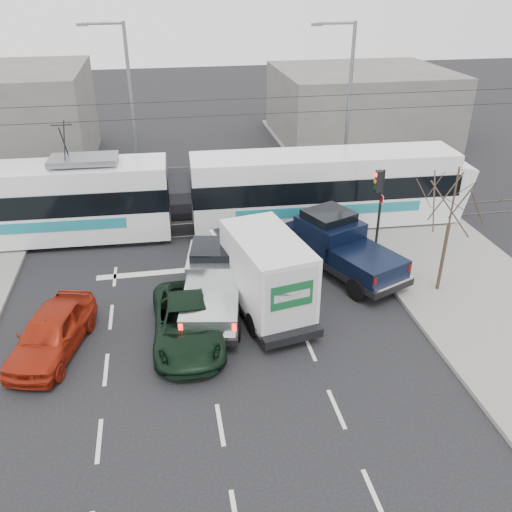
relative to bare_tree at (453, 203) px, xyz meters
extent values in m
plane|color=black|center=(-7.60, -2.50, -3.79)|extent=(120.00, 120.00, 0.00)
cube|color=gray|center=(1.40, -2.50, -3.72)|extent=(6.00, 60.00, 0.15)
cube|color=#33302D|center=(-7.60, 7.50, -3.78)|extent=(60.00, 1.60, 0.03)
cube|color=slate|center=(4.40, 21.50, -1.29)|extent=(12.00, 10.00, 5.00)
cylinder|color=#47382B|center=(0.00, 0.00, -2.27)|extent=(0.14, 0.14, 2.75)
cylinder|color=#47382B|center=(0.00, 0.00, 0.23)|extent=(0.07, 0.07, 2.25)
cylinder|color=black|center=(-1.00, 4.00, -1.84)|extent=(0.12, 0.12, 3.60)
cube|color=black|center=(-1.20, 4.00, -0.54)|extent=(0.28, 0.28, 0.95)
cylinder|color=#FF0C07|center=(-1.35, 4.00, -0.24)|extent=(0.06, 0.20, 0.20)
cylinder|color=orange|center=(-1.35, 4.00, -0.54)|extent=(0.06, 0.20, 0.20)
cylinder|color=#05330C|center=(-1.35, 4.00, -0.84)|extent=(0.06, 0.20, 0.20)
cube|color=white|center=(-1.02, 3.85, -1.34)|extent=(0.02, 0.30, 0.40)
cylinder|color=slate|center=(-0.10, 11.50, 0.71)|extent=(0.20, 0.20, 9.00)
cylinder|color=slate|center=(-1.10, 11.50, 5.11)|extent=(2.00, 0.14, 0.14)
cube|color=slate|center=(-2.10, 11.50, 5.06)|extent=(0.55, 0.25, 0.14)
cylinder|color=slate|center=(-11.60, 13.50, 0.71)|extent=(0.20, 0.20, 9.00)
cylinder|color=slate|center=(-12.60, 13.50, 5.11)|extent=(2.00, 0.14, 0.14)
cube|color=slate|center=(-13.60, 13.50, 5.06)|extent=(0.55, 0.25, 0.14)
cylinder|color=black|center=(-7.60, 7.50, 1.71)|extent=(60.00, 0.03, 0.03)
cylinder|color=black|center=(-7.60, 7.50, 2.41)|extent=(60.00, 0.03, 0.03)
cube|color=white|center=(-16.45, 7.52, -2.78)|extent=(12.75, 3.11, 1.54)
cube|color=black|center=(-16.45, 7.52, -1.59)|extent=(12.82, 3.14, 1.05)
cube|color=white|center=(-16.45, 7.52, -0.65)|extent=(12.75, 3.00, 0.98)
cube|color=teal|center=(-16.49, 6.18, -2.50)|extent=(8.86, 0.34, 0.49)
cube|color=white|center=(-2.69, 7.03, -2.78)|extent=(12.75, 3.11, 1.54)
cube|color=black|center=(-2.69, 7.03, -1.59)|extent=(12.82, 3.14, 1.05)
cube|color=white|center=(-2.69, 7.03, -0.65)|extent=(12.75, 3.00, 0.98)
cube|color=teal|center=(-2.73, 5.69, -2.50)|extent=(8.86, 0.34, 0.49)
cylinder|color=black|center=(-9.57, 7.28, -1.80)|extent=(1.07, 2.58, 2.55)
cube|color=slate|center=(-13.69, 7.43, 0.06)|extent=(3.01, 1.70, 0.25)
cube|color=black|center=(-11.63, 7.35, -3.62)|extent=(2.05, 2.33, 0.35)
cube|color=black|center=(-7.50, 7.20, -3.62)|extent=(2.05, 2.33, 0.35)
cube|color=black|center=(0.75, 6.91, -3.62)|extent=(2.05, 2.33, 0.35)
cube|color=black|center=(-8.83, 0.36, -3.25)|extent=(2.94, 5.99, 0.25)
cube|color=#BCBFC1|center=(-8.65, 1.37, -2.56)|extent=(2.32, 2.71, 1.14)
cube|color=black|center=(-8.63, 1.47, -1.96)|extent=(1.95, 1.98, 0.54)
cube|color=#BCBFC1|center=(-8.41, 2.73, -2.78)|extent=(2.03, 1.34, 0.54)
cube|color=#BCBFC1|center=(-9.05, -0.88, -2.85)|extent=(2.35, 2.88, 0.64)
cube|color=silver|center=(-9.30, -2.35, -3.12)|extent=(1.82, 0.49, 0.18)
cube|color=#FF0C07|center=(-10.14, -2.09, -2.75)|extent=(0.15, 0.10, 0.28)
cube|color=#FF0C07|center=(-8.43, -2.39, -2.75)|extent=(0.15, 0.10, 0.28)
cylinder|color=black|center=(-9.41, 2.32, -3.40)|extent=(0.41, 0.83, 0.79)
cylinder|color=black|center=(-7.61, 2.01, -3.40)|extent=(0.41, 0.83, 0.79)
cylinder|color=black|center=(-10.04, -1.29, -3.40)|extent=(0.41, 0.83, 0.79)
cylinder|color=black|center=(-8.25, -1.61, -3.40)|extent=(0.41, 0.83, 0.79)
cube|color=black|center=(-7.05, 0.34, -3.31)|extent=(3.27, 6.47, 0.31)
cube|color=white|center=(-7.50, 2.64, -2.56)|extent=(2.26, 1.84, 1.41)
cube|color=black|center=(-7.52, 2.76, -2.03)|extent=(1.89, 1.30, 0.53)
cube|color=silver|center=(-6.93, -0.27, -2.00)|extent=(2.89, 4.53, 2.60)
cube|color=silver|center=(-6.53, -2.31, -2.00)|extent=(1.84, 0.40, 2.29)
cube|color=#124F27|center=(-6.52, -2.36, -1.80)|extent=(1.46, 0.30, 0.89)
cube|color=black|center=(-6.49, -2.51, -3.40)|extent=(1.91, 0.58, 0.16)
cylinder|color=black|center=(-8.34, 2.10, -3.40)|extent=(0.41, 0.83, 0.79)
cylinder|color=black|center=(-6.51, 2.46, -3.40)|extent=(0.41, 0.83, 0.79)
cylinder|color=black|center=(-7.63, -1.54, -3.35)|extent=(0.43, 0.92, 0.88)
cylinder|color=black|center=(-5.80, -1.18, -3.35)|extent=(0.43, 0.92, 0.88)
cube|color=black|center=(-3.17, 2.09, -3.17)|extent=(4.18, 6.02, 0.28)
cube|color=black|center=(-3.58, 3.03, -2.38)|extent=(2.83, 2.99, 1.30)
cube|color=black|center=(-3.62, 3.13, -1.70)|extent=(2.31, 2.26, 0.62)
cube|color=black|center=(-4.12, 4.27, -2.64)|extent=(2.23, 1.73, 0.62)
cube|color=black|center=(-2.67, 0.95, -2.72)|extent=(2.89, 3.15, 0.73)
cube|color=silver|center=(-2.09, -0.39, -3.02)|extent=(1.84, 0.96, 0.20)
cube|color=#590505|center=(-2.98, -0.66, -2.61)|extent=(0.18, 0.15, 0.32)
cube|color=#590505|center=(-1.29, 0.08, -2.61)|extent=(0.18, 0.15, 0.32)
cylinder|color=black|center=(-4.78, 3.37, -3.34)|extent=(0.65, 0.96, 0.90)
cylinder|color=black|center=(-3.01, 4.14, -3.34)|extent=(0.65, 0.96, 0.90)
cylinder|color=black|center=(-3.33, 0.05, -3.34)|extent=(0.65, 0.96, 0.90)
cylinder|color=black|center=(-1.57, 0.82, -3.34)|extent=(0.65, 0.96, 0.90)
imported|color=black|center=(-9.90, -1.37, -3.10)|extent=(2.37, 5.01, 1.38)
imported|color=#9C210E|center=(-14.33, -1.21, -3.04)|extent=(2.90, 4.72, 1.50)
camera|label=1|loc=(-10.31, -16.68, 7.51)|focal=38.00mm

